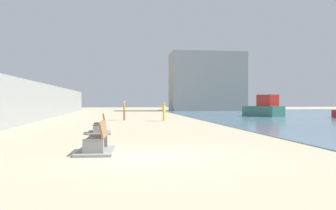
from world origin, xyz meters
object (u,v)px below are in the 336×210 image
object	(u,v)px
bench_near	(97,145)
boat_distant	(264,108)
person_walking	(164,110)
person_standing	(124,109)
bench_far	(100,129)

from	to	relation	value
bench_near	boat_distant	distance (m)	27.67
person_walking	person_standing	xyz separation A→B (m)	(-3.14, 1.66, 0.07)
bench_near	boat_distant	xyz separation A→B (m)	(15.54, 22.89, 0.61)
person_standing	bench_far	bearing A→B (deg)	-96.75
bench_far	person_standing	bearing A→B (deg)	83.25
bench_far	person_walking	bearing A→B (deg)	65.59
bench_far	person_walking	distance (m)	10.93
bench_far	person_walking	world-z (taller)	person_walking
person_standing	boat_distant	xyz separation A→B (m)	(14.42, 4.73, -0.08)
bench_near	person_standing	bearing A→B (deg)	86.47
person_walking	person_standing	distance (m)	3.55
bench_far	boat_distant	world-z (taller)	boat_distant
bench_near	person_walking	size ratio (longest dim) A/B	1.43
person_walking	boat_distant	world-z (taller)	boat_distant
bench_near	boat_distant	bearing A→B (deg)	55.82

